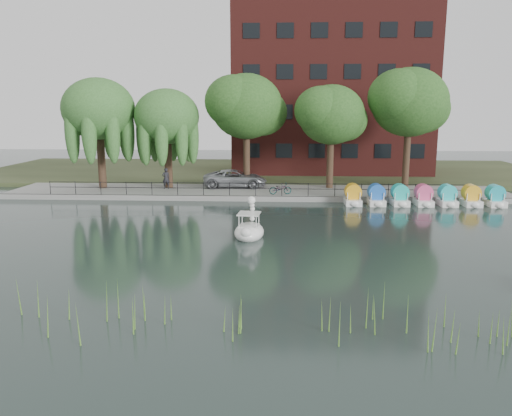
# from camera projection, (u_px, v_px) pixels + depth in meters

# --- Properties ---
(ground_plane) EXTENTS (120.00, 120.00, 0.00)m
(ground_plane) POSITION_uv_depth(u_px,v_px,m) (242.00, 249.00, 25.15)
(ground_plane) COLOR #30413C
(promenade) EXTENTS (40.00, 6.00, 0.40)m
(promenade) POSITION_uv_depth(u_px,v_px,m) (257.00, 192.00, 40.77)
(promenade) COLOR gray
(promenade) RESTS_ON ground_plane
(kerb) EXTENTS (40.00, 0.25, 0.40)m
(kerb) POSITION_uv_depth(u_px,v_px,m) (255.00, 199.00, 37.89)
(kerb) COLOR gray
(kerb) RESTS_ON ground_plane
(land_strip) EXTENTS (60.00, 22.00, 0.36)m
(land_strip) POSITION_uv_depth(u_px,v_px,m) (263.00, 171.00, 54.49)
(land_strip) COLOR #47512D
(land_strip) RESTS_ON ground_plane
(railing) EXTENTS (32.00, 0.05, 1.00)m
(railing) POSITION_uv_depth(u_px,v_px,m) (256.00, 186.00, 37.90)
(railing) COLOR black
(railing) RESTS_ON promenade
(apartment_building) EXTENTS (20.00, 10.07, 18.00)m
(apartment_building) POSITION_uv_depth(u_px,v_px,m) (330.00, 85.00, 52.30)
(apartment_building) COLOR #4C1E16
(apartment_building) RESTS_ON land_strip
(willow_left) EXTENTS (5.88, 5.88, 9.01)m
(willow_left) POSITION_uv_depth(u_px,v_px,m) (98.00, 109.00, 40.59)
(willow_left) COLOR #473323
(willow_left) RESTS_ON promenade
(willow_mid) EXTENTS (5.32, 5.32, 8.15)m
(willow_mid) POSITION_uv_depth(u_px,v_px,m) (167.00, 117.00, 40.93)
(willow_mid) COLOR #473323
(willow_mid) RESTS_ON promenade
(broadleaf_center) EXTENTS (6.00, 6.00, 9.25)m
(broadleaf_center) POSITION_uv_depth(u_px,v_px,m) (246.00, 107.00, 41.43)
(broadleaf_center) COLOR #473323
(broadleaf_center) RESTS_ON promenade
(broadleaf_right) EXTENTS (5.40, 5.40, 8.32)m
(broadleaf_right) POSITION_uv_depth(u_px,v_px,m) (331.00, 115.00, 40.73)
(broadleaf_right) COLOR #473323
(broadleaf_right) RESTS_ON promenade
(broadleaf_far) EXTENTS (6.30, 6.30, 9.71)m
(broadleaf_far) POSITION_uv_depth(u_px,v_px,m) (410.00, 103.00, 41.19)
(broadleaf_far) COLOR #473323
(broadleaf_far) RESTS_ON promenade
(minivan) EXTENTS (3.25, 6.30, 1.70)m
(minivan) POSITION_uv_depth(u_px,v_px,m) (235.00, 177.00, 41.95)
(minivan) COLOR gray
(minivan) RESTS_ON promenade
(bicycle) EXTENTS (0.86, 1.79, 1.00)m
(bicycle) POSITION_uv_depth(u_px,v_px,m) (280.00, 188.00, 38.58)
(bicycle) COLOR gray
(bicycle) RESTS_ON promenade
(pedestrian) EXTENTS (0.85, 0.72, 1.98)m
(pedestrian) POSITION_uv_depth(u_px,v_px,m) (166.00, 177.00, 41.18)
(pedestrian) COLOR black
(pedestrian) RESTS_ON promenade
(swan_boat) EXTENTS (1.82, 2.68, 2.14)m
(swan_boat) POSITION_uv_depth(u_px,v_px,m) (249.00, 229.00, 27.35)
(swan_boat) COLOR white
(swan_boat) RESTS_ON ground_plane
(pedal_boat_row) EXTENTS (11.35, 1.70, 1.40)m
(pedal_boat_row) POSITION_uv_depth(u_px,v_px,m) (423.00, 197.00, 36.27)
(pedal_boat_row) COLOR white
(pedal_boat_row) RESTS_ON ground_plane
(reed_bank) EXTENTS (24.00, 2.40, 1.20)m
(reed_bank) POSITION_uv_depth(u_px,v_px,m) (282.00, 315.00, 15.63)
(reed_bank) COLOR #669938
(reed_bank) RESTS_ON ground_plane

